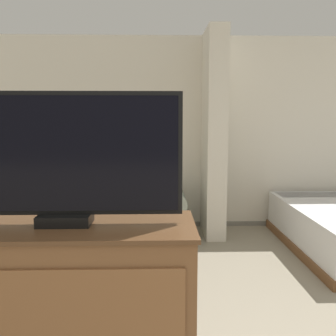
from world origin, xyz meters
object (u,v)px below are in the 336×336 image
(couch, at_px, (113,211))
(table_lamp, at_px, (29,171))
(tv_dresser, at_px, (69,327))
(coffee_table, at_px, (107,234))
(tv, at_px, (63,158))

(couch, xyz_separation_m, table_lamp, (-1.03, -0.01, 0.52))
(tv_dresser, bearing_deg, coffee_table, 92.48)
(tv_dresser, bearing_deg, couch, 92.92)
(couch, relative_size, table_lamp, 3.88)
(couch, bearing_deg, table_lamp, -179.39)
(coffee_table, bearing_deg, tv, -87.52)
(table_lamp, bearing_deg, couch, 0.61)
(table_lamp, distance_m, tv, 3.26)
(table_lamp, bearing_deg, tv, -68.37)
(table_lamp, height_order, tv, tv)
(couch, bearing_deg, tv, -87.08)
(coffee_table, height_order, tv_dresser, tv_dresser)
(table_lamp, xyz_separation_m, tv, (1.19, -2.99, 0.47))
(couch, height_order, coffee_table, couch)
(coffee_table, relative_size, tv_dresser, 0.53)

